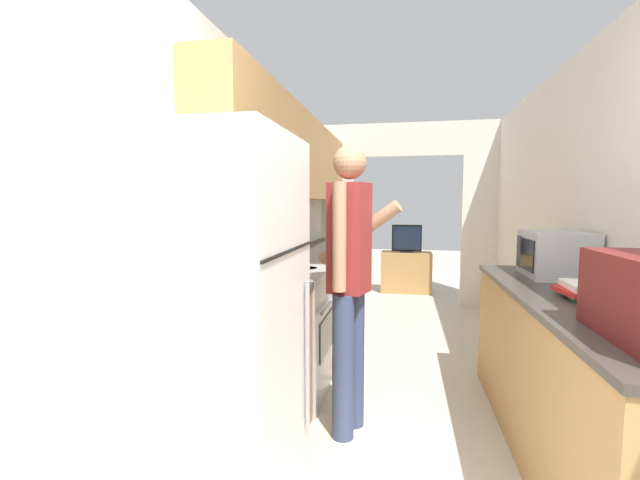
% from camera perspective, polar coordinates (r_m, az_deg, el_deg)
% --- Properties ---
extents(wall_left, '(0.38, 7.33, 2.50)m').
position_cam_1_polar(wall_left, '(3.60, -6.81, 6.69)').
color(wall_left, white).
rests_on(wall_left, ground_plane).
extents(wall_right, '(0.06, 7.33, 2.50)m').
position_cam_1_polar(wall_right, '(3.21, 33.97, 1.27)').
color(wall_right, white).
rests_on(wall_right, ground_plane).
extents(wall_far_with_doorway, '(2.78, 0.06, 2.50)m').
position_cam_1_polar(wall_far_with_doorway, '(6.05, 11.44, 5.01)').
color(wall_far_with_doorway, white).
rests_on(wall_far_with_doorway, ground_plane).
extents(counter_left, '(0.62, 3.86, 0.91)m').
position_cam_1_polar(counter_left, '(4.40, -0.43, -7.53)').
color(counter_left, '#B2844C').
rests_on(counter_left, ground_plane).
extents(counter_right, '(0.62, 2.33, 0.91)m').
position_cam_1_polar(counter_right, '(2.78, 30.84, -15.82)').
color(counter_right, '#B2844C').
rests_on(counter_right, ground_plane).
extents(refrigerator, '(0.74, 0.75, 1.69)m').
position_cam_1_polar(refrigerator, '(1.93, -14.52, -12.19)').
color(refrigerator, white).
rests_on(refrigerator, ground_plane).
extents(range_oven, '(0.66, 0.77, 1.05)m').
position_cam_1_polar(range_oven, '(3.26, -4.65, -11.93)').
color(range_oven, '#B7B7BC').
rests_on(range_oven, ground_plane).
extents(person, '(0.56, 0.44, 1.75)m').
position_cam_1_polar(person, '(2.59, 3.90, -5.33)').
color(person, '#384266').
rests_on(person, ground_plane).
extents(microwave, '(0.38, 0.49, 0.31)m').
position_cam_1_polar(microwave, '(3.28, 28.91, -1.70)').
color(microwave, '#B7B7BC').
rests_on(microwave, counter_right).
extents(book_stack, '(0.25, 0.29, 0.08)m').
position_cam_1_polar(book_stack, '(2.63, 31.88, -5.77)').
color(book_stack, '#33894C').
rests_on(book_stack, counter_right).
extents(tv_cabinet, '(0.78, 0.42, 0.64)m').
position_cam_1_polar(tv_cabinet, '(6.93, 11.41, -4.20)').
color(tv_cabinet, '#B2844C').
rests_on(tv_cabinet, ground_plane).
extents(television, '(0.46, 0.16, 0.43)m').
position_cam_1_polar(television, '(6.82, 11.49, 0.15)').
color(television, black).
rests_on(television, tv_cabinet).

